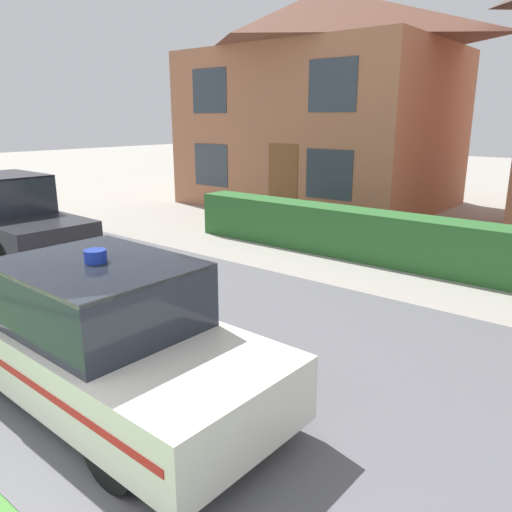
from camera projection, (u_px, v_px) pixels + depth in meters
The scene contains 5 objects.
road_strip at pixel (271, 365), 5.83m from camera, with size 28.00×5.91×0.01m, color #5B5B60.
garden_hedge at pixel (375, 236), 10.03m from camera, with size 8.84×0.75×0.99m, color #2D662D.
police_car at pixel (95, 333), 5.10m from camera, with size 4.48×1.74×1.56m.
neighbour_car_near at pixel (10, 218), 10.62m from camera, with size 4.28×1.83×1.63m.
house_left at pixel (321, 99), 16.11m from camera, with size 8.21×6.21×6.63m.
Camera 1 is at (3.18, -0.10, 2.80)m, focal length 35.00 mm.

